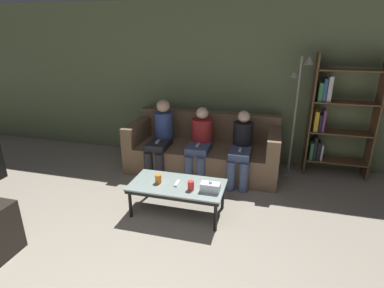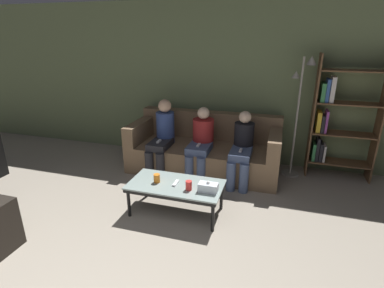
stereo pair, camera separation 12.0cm
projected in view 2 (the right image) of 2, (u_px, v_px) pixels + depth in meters
wall_back at (214, 84)px, 4.98m from camera, size 12.00×0.06×2.60m
couch at (205, 150)px, 4.82m from camera, size 2.33×0.98×0.87m
coffee_table at (176, 187)px, 3.59m from camera, size 1.13×0.58×0.39m
cup_near_left at (189, 185)px, 3.42m from camera, size 0.07×0.07×0.11m
cup_near_right at (157, 178)px, 3.60m from camera, size 0.08×0.08×0.10m
tissue_box at (208, 187)px, 3.39m from camera, size 0.22×0.12×0.13m
game_remote at (176, 183)px, 3.57m from camera, size 0.04×0.15×0.02m
bookshelf at (336, 120)px, 4.40m from camera, size 0.91×0.32×1.83m
standing_lamp at (300, 105)px, 4.35m from camera, size 0.31×0.26×1.80m
seated_person_left_end at (163, 135)px, 4.68m from camera, size 0.31×0.68×1.13m
seated_person_mid_left at (201, 140)px, 4.53m from camera, size 0.32×0.67×1.05m
seated_person_mid_right at (242, 147)px, 4.33m from camera, size 0.31×0.70×1.04m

